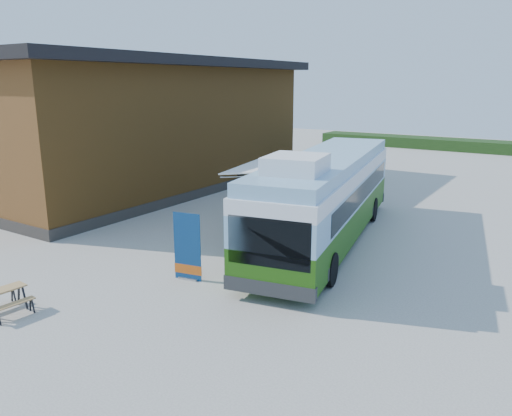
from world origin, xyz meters
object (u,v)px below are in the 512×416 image
Objects in this scene: person_a at (266,184)px; person_b at (240,193)px; bus at (326,195)px; slurry_tanker at (347,158)px; picnic_table at (4,295)px; banner at (187,253)px.

person_a is 0.89× the size of person_b.
bus reaches higher than slurry_tanker.
slurry_tanker reaches higher than person_a.
person_b is at bearing -144.17° from person_a.
person_b reaches higher than picnic_table.
picnic_table is (-2.66, -4.56, -0.38)m from banner.
slurry_tanker is at bearing 94.85° from picnic_table.
slurry_tanker reaches higher than banner.
bus is at bearing -100.28° from person_a.
bus is 6.04m from person_b.
person_a is (-1.19, 15.57, 0.31)m from picnic_table.
person_a is at bearing -122.06° from slurry_tanker.
banner is 0.37× the size of slurry_tanker.
banner is 11.66m from person_a.
banner is at bearing -119.41° from bus.
banner reaches higher than picnic_table.
person_b is at bearing -118.18° from slurry_tanker.
picnic_table is at bearing -113.09° from slurry_tanker.
banner is 19.15m from slurry_tanker.
person_b is (-3.58, 8.10, 0.05)m from banner.
banner is at bearing 64.84° from picnic_table.
person_a is (-5.85, 5.03, -1.07)m from bus.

